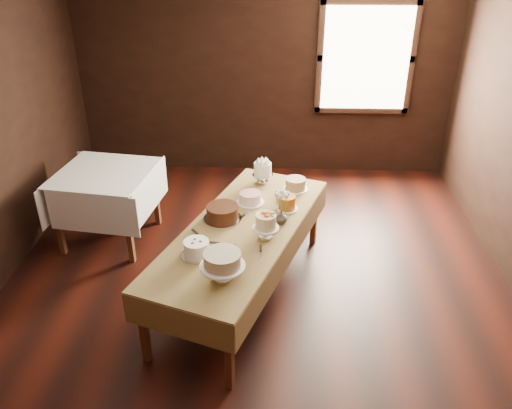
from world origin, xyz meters
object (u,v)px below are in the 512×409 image
(cake_chocolate, at_px, (222,213))
(flower_vase, at_px, (281,217))
(display_table, at_px, (242,233))
(cake_server_d, at_px, (278,221))
(cake_server_b, at_px, (261,257))
(cake_cream, at_px, (223,267))
(cake_server_a, at_px, (228,244))
(side_table, at_px, (105,180))
(cake_server_c, at_px, (248,211))
(cake_speckled, at_px, (295,184))
(cake_swirl, at_px, (196,249))
(cake_caramel, at_px, (287,203))
(cake_server_e, at_px, (202,237))
(cake_meringue, at_px, (263,173))
(cake_lattice, at_px, (250,199))
(cake_flowers, at_px, (266,227))

(cake_chocolate, distance_m, flower_vase, 0.55)
(display_table, xyz_separation_m, cake_server_d, (0.33, 0.14, 0.06))
(cake_server_b, bearing_deg, cake_cream, -45.23)
(display_table, bearing_deg, cake_server_a, -109.28)
(side_table, xyz_separation_m, cake_server_c, (1.58, -0.62, 0.01))
(cake_speckled, height_order, cake_server_b, cake_speckled)
(cake_swirl, distance_m, cake_server_c, 0.84)
(display_table, xyz_separation_m, cake_caramel, (0.41, 0.36, 0.12))
(cake_swirl, bearing_deg, cake_server_e, 89.37)
(display_table, bearing_deg, cake_speckled, 57.10)
(side_table, bearing_deg, cake_server_e, -42.76)
(cake_speckled, height_order, cake_cream, cake_cream)
(display_table, relative_size, cake_server_a, 10.61)
(cake_server_b, height_order, cake_server_d, same)
(cake_meringue, bearing_deg, flower_vase, -76.55)
(cake_server_a, xyz_separation_m, flower_vase, (0.46, 0.38, 0.06))
(cake_lattice, bearing_deg, side_table, 164.10)
(cake_server_d, height_order, cake_server_e, same)
(cake_lattice, relative_size, cake_caramel, 1.18)
(display_table, height_order, side_table, side_table)
(cake_swirl, relative_size, cake_cream, 0.79)
(cake_caramel, bearing_deg, side_table, 163.92)
(cake_chocolate, xyz_separation_m, cake_server_e, (-0.15, -0.33, -0.06))
(cake_swirl, xyz_separation_m, cake_server_b, (0.53, -0.00, -0.06))
(cake_flowers, height_order, cake_server_b, cake_flowers)
(side_table, relative_size, cake_flowers, 4.54)
(cake_meringue, relative_size, cake_server_e, 0.98)
(cake_chocolate, height_order, flower_vase, cake_chocolate)
(display_table, relative_size, cake_server_b, 10.61)
(cake_server_b, bearing_deg, display_table, -159.36)
(cake_swirl, relative_size, cake_server_a, 1.25)
(cake_caramel, bearing_deg, cake_cream, -114.35)
(cake_caramel, distance_m, cake_server_b, 0.85)
(cake_cream, bearing_deg, cake_speckled, 68.67)
(side_table, relative_size, cake_caramel, 4.82)
(cake_meringue, xyz_separation_m, cake_caramel, (0.25, -0.56, -0.04))
(cake_speckled, relative_size, cake_server_a, 1.16)
(cake_flowers, height_order, cake_server_a, cake_flowers)
(cake_server_d, bearing_deg, cake_caramel, 46.34)
(cake_speckled, relative_size, cake_cream, 0.73)
(side_table, distance_m, cake_chocolate, 1.55)
(side_table, distance_m, cake_server_d, 2.02)
(cake_swirl, bearing_deg, cake_flowers, 27.89)
(flower_vase, bearing_deg, cake_server_e, -157.98)
(side_table, distance_m, cake_server_c, 1.69)
(cake_chocolate, xyz_separation_m, cake_flowers, (0.41, -0.30, 0.04))
(cake_server_c, bearing_deg, cake_flowers, -133.05)
(cake_lattice, bearing_deg, cake_caramel, -16.91)
(cake_server_b, bearing_deg, cake_swirl, -92.45)
(cake_swirl, bearing_deg, cake_server_c, 62.65)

